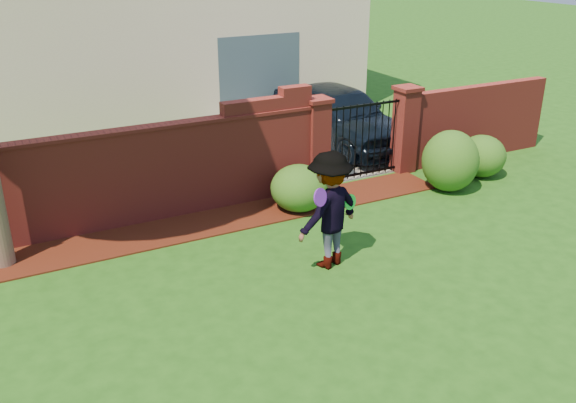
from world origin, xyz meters
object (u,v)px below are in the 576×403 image
man (331,211)px  frisbee_purple (320,197)px  car (347,118)px  frisbee_green (350,202)px

man → frisbee_purple: 0.59m
car → frisbee_purple: (-3.81, -5.24, 0.57)m
car → frisbee_purple: car is taller
man → frisbee_purple: bearing=19.8°
frisbee_green → frisbee_purple: bearing=-155.7°
man → frisbee_green: man is taller
car → frisbee_green: car is taller
frisbee_purple → frisbee_green: (0.74, 0.33, -0.34)m
frisbee_purple → car: bearing=54.0°
frisbee_green → man: bearing=-170.9°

